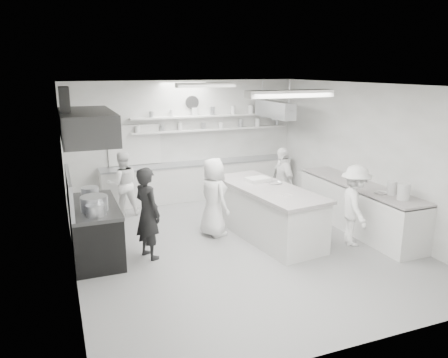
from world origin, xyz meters
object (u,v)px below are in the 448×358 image
object	(u,v)px
back_counter	(200,180)
cook_stove	(148,213)
prep_island	(267,213)
cook_back	(123,184)
stove	(95,232)
right_counter	(358,207)

from	to	relation	value
back_counter	cook_stove	world-z (taller)	cook_stove
prep_island	cook_back	bearing A→B (deg)	128.83
stove	cook_back	size ratio (longest dim) A/B	1.21
right_counter	back_counter	bearing A→B (deg)	124.65
back_counter	cook_back	world-z (taller)	cook_back
back_counter	right_counter	size ratio (longest dim) A/B	1.52
prep_island	cook_stove	size ratio (longest dim) A/B	1.60
stove	cook_stove	world-z (taller)	cook_stove
cook_back	stove	bearing A→B (deg)	66.52
back_counter	cook_stove	bearing A→B (deg)	-122.23
cook_stove	cook_back	xyz separation A→B (m)	(-0.05, 2.50, -0.08)
cook_stove	cook_back	world-z (taller)	cook_stove
cook_stove	cook_back	distance (m)	2.51
stove	back_counter	size ratio (longest dim) A/B	0.36
back_counter	right_counter	bearing A→B (deg)	-55.35
stove	prep_island	distance (m)	3.31
stove	cook_stove	xyz separation A→B (m)	(0.88, -0.41, 0.37)
cook_back	cook_stove	bearing A→B (deg)	89.20
right_counter	cook_stove	bearing A→B (deg)	177.49
stove	cook_stove	bearing A→B (deg)	-24.97
stove	back_counter	world-z (taller)	back_counter
stove	right_counter	xyz separation A→B (m)	(5.25, -0.60, 0.02)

